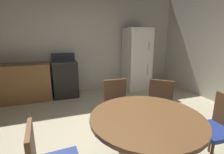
{
  "coord_description": "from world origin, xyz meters",
  "views": [
    {
      "loc": [
        -0.73,
        -1.94,
        1.55
      ],
      "look_at": [
        0.24,
        0.76,
        0.84
      ],
      "focal_mm": 26.75,
      "sensor_mm": 36.0,
      "label": 1
    }
  ],
  "objects": [
    {
      "name": "ground_plane",
      "position": [
        0.0,
        0.0,
        0.0
      ],
      "size": [
        14.0,
        14.0,
        0.0
      ],
      "primitive_type": "plane",
      "color": "beige"
    },
    {
      "name": "chair_east",
      "position": [
        1.08,
        -0.68,
        0.5
      ],
      "size": [
        0.43,
        0.43,
        0.87
      ],
      "rotation": [
        0.0,
        0.0,
        3.06
      ],
      "color": "brown",
      "rests_on": "ground"
    },
    {
      "name": "kitchen_counter",
      "position": [
        -1.77,
        2.42,
        0.45
      ],
      "size": [
        1.92,
        0.6,
        0.9
      ],
      "primitive_type": "cube",
      "color": "olive",
      "rests_on": "ground"
    },
    {
      "name": "chair_north",
      "position": [
        0.18,
        0.36,
        0.5
      ],
      "size": [
        0.42,
        0.42,
        0.87
      ],
      "rotation": [
        0.0,
        0.0,
        4.66
      ],
      "color": "brown",
      "rests_on": "ground"
    },
    {
      "name": "wall_back",
      "position": [
        0.0,
        2.82,
        1.35
      ],
      "size": [
        6.06,
        0.12,
        2.7
      ],
      "primitive_type": "cube",
      "color": "beige",
      "rests_on": "ground"
    },
    {
      "name": "chair_northeast",
      "position": [
        0.78,
        0.09,
        0.5
      ],
      "size": [
        0.57,
        0.57,
        0.87
      ],
      "rotation": [
        0.0,
        0.0,
        3.95
      ],
      "color": "brown",
      "rests_on": "ground"
    },
    {
      "name": "dining_table",
      "position": [
        0.12,
        -0.6,
        0.6
      ],
      "size": [
        1.16,
        1.16,
        0.76
      ],
      "color": "brown",
      "rests_on": "ground"
    },
    {
      "name": "oven_range",
      "position": [
        -0.46,
        2.42,
        0.47
      ],
      "size": [
        0.6,
        0.6,
        1.1
      ],
      "color": "black",
      "rests_on": "ground"
    },
    {
      "name": "refrigerator",
      "position": [
        1.57,
        2.37,
        0.88
      ],
      "size": [
        0.68,
        0.68,
        1.76
      ],
      "color": "white",
      "rests_on": "ground"
    }
  ]
}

